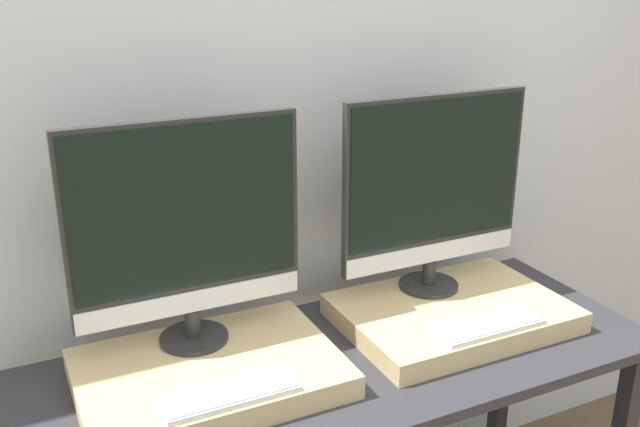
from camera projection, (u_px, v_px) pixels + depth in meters
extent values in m
cube|color=silver|center=(283.00, 132.00, 2.02)|extent=(8.00, 0.04, 2.60)
cube|color=#2D2D33|center=(346.00, 362.00, 1.87)|extent=(1.67, 0.65, 0.03)
cube|color=#232328|center=(502.00, 371.00, 2.54)|extent=(0.05, 0.05, 0.75)
cube|color=#D6B77F|center=(209.00, 373.00, 1.73)|extent=(0.62, 0.44, 0.06)
cylinder|color=#282828|center=(194.00, 338.00, 1.82)|extent=(0.18, 0.18, 0.01)
cylinder|color=#282828|center=(193.00, 323.00, 1.81)|extent=(0.04, 0.04, 0.07)
cube|color=#282828|center=(186.00, 219.00, 1.71)|extent=(0.58, 0.02, 0.49)
cube|color=black|center=(187.00, 209.00, 1.69)|extent=(0.55, 0.00, 0.41)
cube|color=silver|center=(193.00, 302.00, 1.78)|extent=(0.57, 0.00, 0.06)
cube|color=silver|center=(229.00, 393.00, 1.59)|extent=(0.31, 0.12, 0.01)
cube|color=#B2B2B7|center=(229.00, 390.00, 1.59)|extent=(0.29, 0.10, 0.00)
cube|color=#D6B77F|center=(452.00, 313.00, 2.03)|extent=(0.62, 0.44, 0.06)
cylinder|color=#282828|center=(428.00, 285.00, 2.12)|extent=(0.18, 0.18, 0.01)
cylinder|color=#282828|center=(429.00, 272.00, 2.10)|extent=(0.04, 0.04, 0.07)
cube|color=#282828|center=(434.00, 181.00, 2.01)|extent=(0.58, 0.02, 0.49)
cube|color=black|center=(438.00, 172.00, 1.99)|extent=(0.55, 0.00, 0.41)
cube|color=silver|center=(433.00, 253.00, 2.07)|extent=(0.57, 0.00, 0.06)
cube|color=silver|center=(487.00, 325.00, 1.89)|extent=(0.31, 0.12, 0.01)
cube|color=#B2B2B7|center=(487.00, 322.00, 1.88)|extent=(0.29, 0.10, 0.00)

